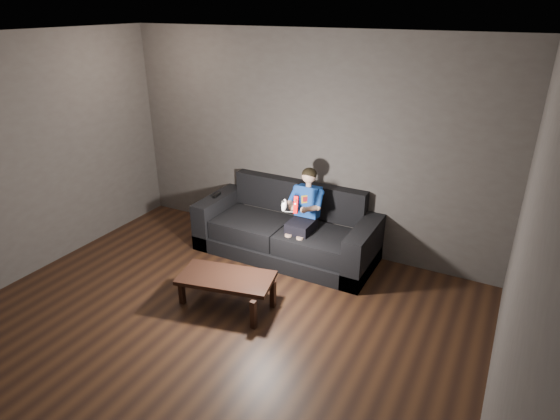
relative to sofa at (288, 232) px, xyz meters
The scene contains 10 objects.
floor 2.12m from the sofa, 89.16° to the right, with size 5.00×5.00×0.00m, color black.
back_wall 1.14m from the sofa, 85.56° to the left, with size 5.00×0.04×2.70m, color #403B38.
right_wall 3.46m from the sofa, 39.74° to the right, with size 0.04×5.00×2.70m, color #403B38.
ceiling 3.20m from the sofa, 89.16° to the right, with size 5.00×5.00×0.02m, color white.
sofa is the anchor object (origin of this frame).
child 0.50m from the sofa, 14.69° to the right, with size 0.42×0.52×1.04m.
wii_remote_red 0.86m from the sofa, 54.40° to the right, with size 0.06×0.08×0.20m.
nunchuk_white 0.77m from the sofa, 68.25° to the right, with size 0.07×0.10×0.15m.
wii_remote_black 1.08m from the sofa, behind, with size 0.06×0.17×0.03m.
coffee_table 1.33m from the sofa, 91.83° to the right, with size 1.06×0.69×0.35m.
Camera 1 is at (2.37, -2.63, 2.96)m, focal length 30.00 mm.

